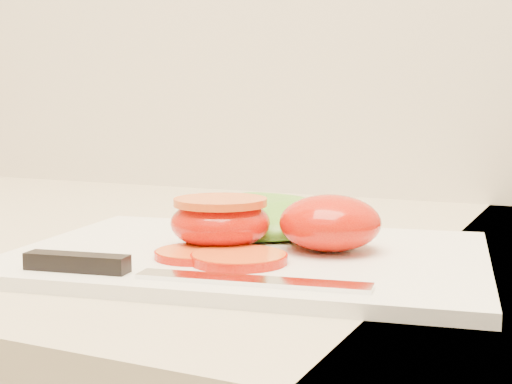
% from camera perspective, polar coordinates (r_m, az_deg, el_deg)
% --- Properties ---
extents(cutting_board, '(0.40, 0.32, 0.01)m').
position_cam_1_polar(cutting_board, '(0.57, -0.44, -5.14)').
color(cutting_board, white).
rests_on(cutting_board, counter).
extents(tomato_half_dome, '(0.08, 0.08, 0.04)m').
position_cam_1_polar(tomato_half_dome, '(0.56, 5.94, -2.46)').
color(tomato_half_dome, red).
rests_on(tomato_half_dome, cutting_board).
extents(tomato_half_cut, '(0.08, 0.08, 0.04)m').
position_cam_1_polar(tomato_half_cut, '(0.57, -2.86, -2.29)').
color(tomato_half_cut, red).
rests_on(tomato_half_cut, cutting_board).
extents(tomato_slice_0, '(0.07, 0.07, 0.01)m').
position_cam_1_polar(tomato_slice_0, '(0.52, -1.37, -5.31)').
color(tomato_slice_0, orange).
rests_on(tomato_slice_0, cutting_board).
extents(tomato_slice_1, '(0.06, 0.06, 0.01)m').
position_cam_1_polar(tomato_slice_1, '(0.54, -4.82, -4.95)').
color(tomato_slice_1, orange).
rests_on(tomato_slice_1, cutting_board).
extents(lettuce_leaf_0, '(0.16, 0.12, 0.03)m').
position_cam_1_polar(lettuce_leaf_0, '(0.64, 0.13, -2.01)').
color(lettuce_leaf_0, '#5FB12E').
rests_on(lettuce_leaf_0, cutting_board).
extents(knife, '(0.24, 0.06, 0.01)m').
position_cam_1_polar(knife, '(0.49, -9.06, -6.13)').
color(knife, silver).
rests_on(knife, cutting_board).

